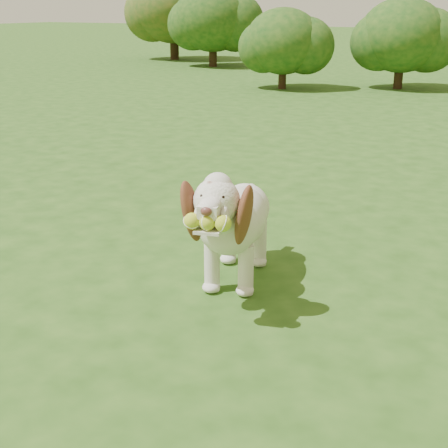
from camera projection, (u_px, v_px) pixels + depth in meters
The scene contains 6 objects.
ground at pixel (303, 278), 3.47m from camera, with size 80.00×80.00×0.00m, color #234714.
dog at pixel (234, 218), 3.29m from camera, with size 0.56×1.08×0.71m.
shrub_a at pixel (283, 41), 11.03m from camera, with size 1.36×1.36×1.41m.
shrub_g at pixel (173, 6), 16.86m from camera, with size 2.30×2.30×2.38m.
shrub_e at pixel (213, 18), 14.97m from camera, with size 1.86×1.86×1.93m.
shrub_b at pixel (402, 35), 11.00m from camera, with size 1.52×1.52×1.58m.
Camera 1 is at (1.14, -2.99, 1.44)m, focal length 50.00 mm.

